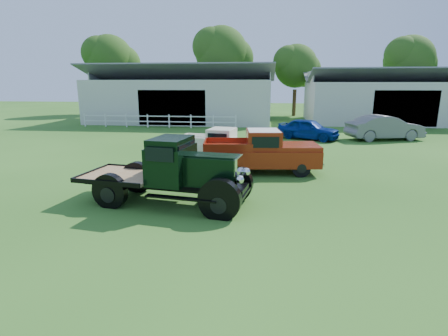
% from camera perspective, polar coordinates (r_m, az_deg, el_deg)
% --- Properties ---
extents(ground, '(120.00, 120.00, 0.00)m').
position_cam_1_polar(ground, '(11.47, -1.71, -6.50)').
color(ground, '#285618').
extents(shed_left, '(18.80, 10.20, 5.60)m').
position_cam_1_polar(shed_left, '(37.65, -6.59, 11.93)').
color(shed_left, silver).
rests_on(shed_left, ground).
extents(shed_right, '(16.80, 9.20, 5.20)m').
position_cam_1_polar(shed_right, '(39.65, 25.43, 10.51)').
color(shed_right, silver).
rests_on(shed_right, ground).
extents(fence_rail, '(14.20, 0.16, 1.20)m').
position_cam_1_polar(fence_rail, '(32.29, -10.68, 7.57)').
color(fence_rail, white).
rests_on(fence_rail, ground).
extents(tree_a, '(6.30, 6.30, 10.50)m').
position_cam_1_polar(tree_a, '(47.86, -18.03, 14.69)').
color(tree_a, '#265910').
rests_on(tree_a, ground).
extents(tree_b, '(6.90, 6.90, 11.50)m').
position_cam_1_polar(tree_b, '(45.02, -0.41, 16.07)').
color(tree_b, '#265910').
rests_on(tree_b, ground).
extents(tree_c, '(5.40, 5.40, 9.00)m').
position_cam_1_polar(tree_c, '(43.77, 11.57, 14.23)').
color(tree_c, '#265910').
rests_on(tree_c, ground).
extents(tree_d, '(6.00, 6.00, 10.00)m').
position_cam_1_polar(tree_d, '(47.57, 27.76, 13.51)').
color(tree_d, '#265910').
rests_on(tree_d, ground).
extents(vintage_flatbed, '(5.94, 3.06, 2.25)m').
position_cam_1_polar(vintage_flatbed, '(11.73, -9.01, -0.47)').
color(vintage_flatbed, black).
rests_on(vintage_flatbed, ground).
extents(red_pickup, '(5.53, 2.62, 1.95)m').
position_cam_1_polar(red_pickup, '(15.82, 6.01, 2.78)').
color(red_pickup, maroon).
rests_on(red_pickup, ground).
extents(white_pickup, '(4.76, 2.53, 1.66)m').
position_cam_1_polar(white_pickup, '(18.04, -0.63, 3.76)').
color(white_pickup, white).
rests_on(white_pickup, ground).
extents(misc_car_blue, '(4.63, 3.51, 1.47)m').
position_cam_1_polar(misc_car_blue, '(25.82, 13.60, 6.21)').
color(misc_car_blue, navy).
rests_on(misc_car_blue, ground).
extents(misc_car_grey, '(5.55, 3.11, 1.73)m').
position_cam_1_polar(misc_car_grey, '(27.31, 24.75, 6.00)').
color(misc_car_grey, slate).
rests_on(misc_car_grey, ground).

